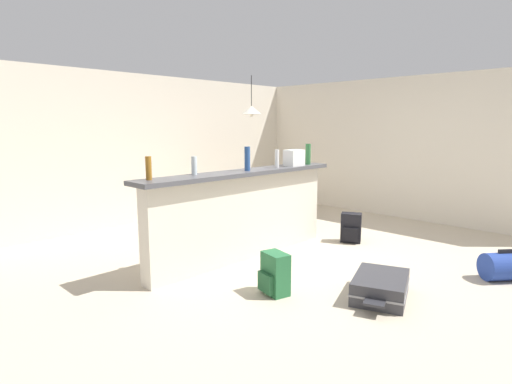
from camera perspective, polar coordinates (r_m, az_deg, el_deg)
ground_plane at (r=5.52m, az=5.35°, el=-8.65°), size 13.00×13.00×0.05m
wall_back at (r=7.56m, az=-12.86°, el=5.84°), size 6.60×0.10×2.50m
wall_right at (r=8.01m, az=17.71°, el=5.81°), size 0.10×6.00×2.50m
partition_half_wall at (r=5.17m, az=-1.71°, el=-3.46°), size 2.80×0.20×1.06m
bar_countertop at (r=5.08m, az=-1.74°, el=2.66°), size 2.96×0.40×0.05m
bottle_amber at (r=4.34m, az=-14.56°, el=3.19°), size 0.06×0.06×0.24m
bottle_clear at (r=4.70m, az=-8.50°, el=3.62°), size 0.06×0.06×0.21m
bottle_blue at (r=5.07m, az=-1.21°, el=4.61°), size 0.07×0.07×0.29m
bottle_white at (r=5.47m, az=2.90°, el=4.63°), size 0.06×0.06×0.24m
bottle_green at (r=5.93m, az=7.17°, el=5.19°), size 0.08×0.08×0.29m
grocery_bag at (r=5.70m, az=5.26°, el=4.70°), size 0.26×0.18×0.22m
dining_table at (r=7.36m, az=0.13°, el=1.26°), size 1.10×0.80×0.74m
dining_chair_near_partition at (r=6.95m, az=3.27°, el=-0.32°), size 0.49×0.49×0.93m
pendant_lamp at (r=7.29m, az=-0.63°, el=11.21°), size 0.34×0.34×0.70m
suitcase_flat_charcoal at (r=4.30m, az=16.74°, el=-12.38°), size 0.89×0.70×0.22m
backpack_black at (r=6.10m, az=12.93°, el=-4.89°), size 0.32×0.33×0.42m
backpack_green at (r=4.18m, az=2.59°, el=-11.24°), size 0.29×0.31×0.42m
duffel_bag_blue at (r=5.30m, az=31.13°, el=-8.73°), size 0.56×0.54×0.34m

